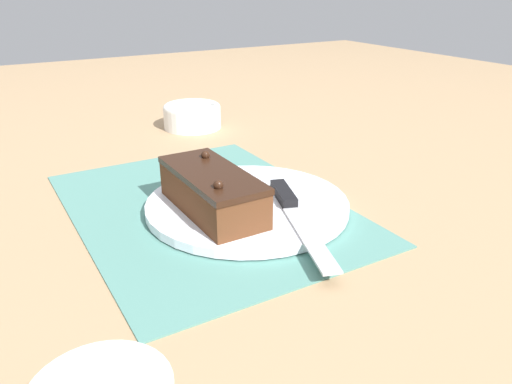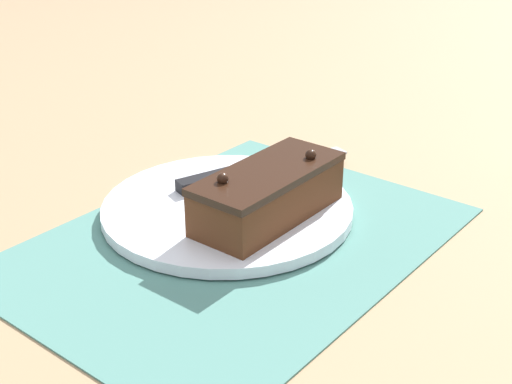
# 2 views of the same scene
# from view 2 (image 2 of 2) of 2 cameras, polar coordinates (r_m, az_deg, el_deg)

# --- Properties ---
(ground_plane) EXTENTS (3.00, 3.00, 0.00)m
(ground_plane) POSITION_cam_2_polar(r_m,az_deg,el_deg) (0.74, -1.58, -4.06)
(ground_plane) COLOR #9E7F5B
(placemat_woven) EXTENTS (0.46, 0.34, 0.00)m
(placemat_woven) POSITION_cam_2_polar(r_m,az_deg,el_deg) (0.74, -1.58, -3.92)
(placemat_woven) COLOR slate
(placemat_woven) RESTS_ON ground_plane
(cake_plate) EXTENTS (0.28, 0.28, 0.01)m
(cake_plate) POSITION_cam_2_polar(r_m,az_deg,el_deg) (0.79, -2.31, -1.29)
(cake_plate) COLOR white
(cake_plate) RESTS_ON placemat_woven
(chocolate_cake) EXTENTS (0.18, 0.08, 0.06)m
(chocolate_cake) POSITION_cam_2_polar(r_m,az_deg,el_deg) (0.74, 0.98, -0.08)
(chocolate_cake) COLOR #512D19
(chocolate_cake) RESTS_ON cake_plate
(serving_knife) EXTENTS (0.23, 0.09, 0.01)m
(serving_knife) POSITION_cam_2_polar(r_m,az_deg,el_deg) (0.84, -1.50, 1.40)
(serving_knife) COLOR black
(serving_knife) RESTS_ON cake_plate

